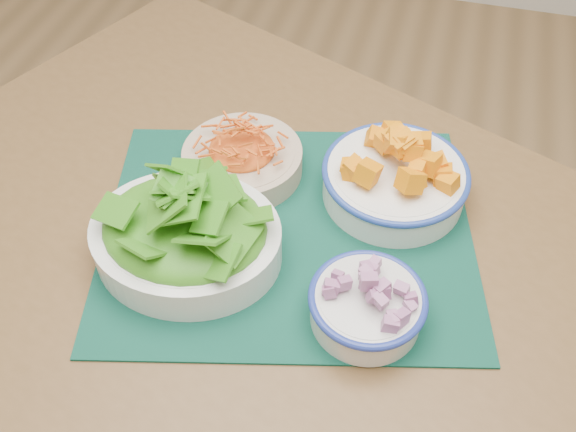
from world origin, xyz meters
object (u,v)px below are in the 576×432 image
(table, at_px, (284,302))
(lettuce_bowl, at_px, (184,226))
(carrot_bowl, at_px, (242,156))
(squash_bowl, at_px, (396,172))
(placemat, at_px, (288,230))
(onion_bowl, at_px, (367,301))

(table, bearing_deg, lettuce_bowl, -150.31)
(carrot_bowl, xyz_separation_m, lettuce_bowl, (-0.02, -0.18, 0.03))
(lettuce_bowl, bearing_deg, squash_bowl, 32.95)
(placemat, relative_size, onion_bowl, 2.91)
(table, relative_size, carrot_bowl, 8.05)
(placemat, bearing_deg, table, -93.60)
(table, distance_m, squash_bowl, 0.26)
(placemat, height_order, lettuce_bowl, lettuce_bowl)
(squash_bowl, bearing_deg, carrot_bowl, -177.72)
(carrot_bowl, xyz_separation_m, squash_bowl, (0.24, 0.01, 0.02))
(carrot_bowl, height_order, onion_bowl, onion_bowl)
(lettuce_bowl, height_order, onion_bowl, lettuce_bowl)
(table, distance_m, carrot_bowl, 0.24)
(lettuce_bowl, bearing_deg, table, 3.04)
(carrot_bowl, distance_m, squash_bowl, 0.24)
(table, xyz_separation_m, carrot_bowl, (-0.11, 0.17, 0.12))
(table, height_order, carrot_bowl, carrot_bowl)
(table, height_order, squash_bowl, squash_bowl)
(table, xyz_separation_m, lettuce_bowl, (-0.14, -0.02, 0.15))
(lettuce_bowl, distance_m, onion_bowl, 0.26)
(placemat, relative_size, squash_bowl, 2.09)
(placemat, bearing_deg, onion_bowl, -55.29)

